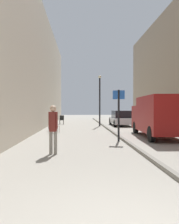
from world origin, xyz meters
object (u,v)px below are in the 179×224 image
cafe_chair_near_window (55,125)px  pedestrian_main_foreground (53,126)px  street_sign_post (119,111)px  bicycle_leaning (52,125)px  delivery_van (158,115)px  cafe_chair_by_doorway (62,119)px  lamp_post (100,97)px  parked_car (121,118)px

cafe_chair_near_window → pedestrian_main_foreground: bearing=-17.8°
street_sign_post → bicycle_leaning: size_ratio=1.47×
delivery_van → cafe_chair_by_doorway: 11.84m
street_sign_post → lamp_post: size_ratio=0.55×
parked_car → street_sign_post: bearing=-101.8°
bicycle_leaning → lamp_post: bearing=48.5°
lamp_post → cafe_chair_by_doorway: lamp_post is taller
parked_car → cafe_chair_by_doorway: bearing=165.1°
cafe_chair_by_doorway → pedestrian_main_foreground: bearing=93.9°
bicycle_leaning → cafe_chair_by_doorway: size_ratio=1.88×
street_sign_post → cafe_chair_near_window: street_sign_post is taller
lamp_post → bicycle_leaning: bearing=-137.0°
delivery_van → lamp_post: 8.36m
pedestrian_main_foreground → street_sign_post: size_ratio=0.68×
delivery_van → lamp_post: lamp_post is taller
parked_car → lamp_post: (-2.14, -0.58, 2.01)m
street_sign_post → cafe_chair_by_doorway: street_sign_post is taller
lamp_post → cafe_chair_by_doorway: size_ratio=5.06×
cafe_chair_near_window → cafe_chair_by_doorway: 7.41m
delivery_van → parked_car: (-0.47, 8.39, -0.54)m
bicycle_leaning → cafe_chair_by_doorway: (0.29, 5.92, 0.17)m
pedestrian_main_foreground → cafe_chair_near_window: 6.87m
parked_car → bicycle_leaning: (-6.15, -4.32, -0.33)m
pedestrian_main_foreground → cafe_chair_near_window: size_ratio=1.88×
street_sign_post → parked_car: bearing=-89.2°
street_sign_post → lamp_post: bearing=-76.8°
lamp_post → parked_car: bearing=15.3°
delivery_van → street_sign_post: size_ratio=2.03×
delivery_van → parked_car: delivery_van is taller
bicycle_leaning → cafe_chair_near_window: bearing=-69.5°
parked_car → lamp_post: lamp_post is taller
delivery_van → cafe_chair_near_window: bearing=160.7°
street_sign_post → lamp_post: lamp_post is taller
cafe_chair_near_window → cafe_chair_by_doorway: size_ratio=1.00×
street_sign_post → cafe_chair_by_doorway: (-3.79, 11.33, -1.00)m
pedestrian_main_foreground → delivery_van: 6.94m
street_sign_post → pedestrian_main_foreground: bearing=57.4°
pedestrian_main_foreground → delivery_van: delivery_van is taller
pedestrian_main_foreground → delivery_van: bearing=52.7°
cafe_chair_by_doorway → delivery_van: bearing=122.9°
street_sign_post → lamp_post: (-0.06, 9.15, 1.18)m
bicycle_leaning → cafe_chair_by_doorway: bearing=92.7°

